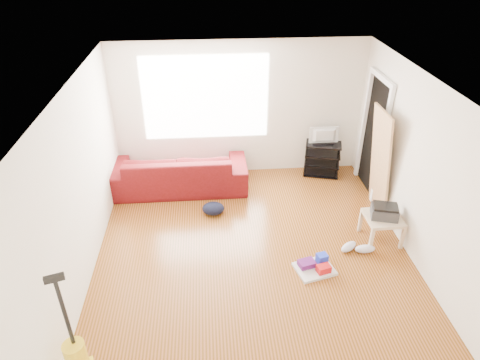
{
  "coord_description": "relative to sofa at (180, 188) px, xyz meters",
  "views": [
    {
      "loc": [
        -0.59,
        -4.73,
        4.14
      ],
      "look_at": [
        -0.15,
        0.6,
        0.92
      ],
      "focal_mm": 32.0,
      "sensor_mm": 36.0,
      "label": 1
    }
  ],
  "objects": [
    {
      "name": "tv_stand",
      "position": [
        2.67,
        0.27,
        0.33
      ],
      "size": [
        0.72,
        0.52,
        0.65
      ],
      "rotation": [
        0.0,
        0.0,
        -0.26
      ],
      "color": "black",
      "rests_on": "ground"
    },
    {
      "name": "toilet_paper",
      "position": [
        0.86,
        -0.24,
        0.21
      ],
      "size": [
        0.13,
        0.13,
        0.12
      ],
      "primitive_type": "cylinder",
      "color": "white",
      "rests_on": "bucket"
    },
    {
      "name": "sneakers",
      "position": [
        2.65,
        -1.99,
        0.06
      ],
      "size": [
        0.53,
        0.28,
        0.12
      ],
      "rotation": [
        0.0,
        0.0,
        0.17
      ],
      "color": "silver",
      "rests_on": "ground"
    },
    {
      "name": "bucket",
      "position": [
        0.89,
        -0.24,
        0.0
      ],
      "size": [
        0.38,
        0.38,
        0.3
      ],
      "primitive_type": "cylinder",
      "rotation": [
        0.0,
        0.0,
        -0.33
      ],
      "color": "#08299B",
      "rests_on": "ground"
    },
    {
      "name": "side_table",
      "position": [
        3.08,
        -1.74,
        0.35
      ],
      "size": [
        0.52,
        0.52,
        0.42
      ],
      "rotation": [
        0.0,
        0.0,
        0.01
      ],
      "color": "#C3B48F",
      "rests_on": "ground"
    },
    {
      "name": "door_panel",
      "position": [
        3.26,
        -0.92,
        0.0
      ],
      "size": [
        0.22,
        0.7,
        1.76
      ],
      "primitive_type": "cube",
      "rotation": [
        0.0,
        -0.1,
        0.0
      ],
      "color": "#A67A56",
      "rests_on": "ground"
    },
    {
      "name": "sofa",
      "position": [
        0.0,
        0.0,
        0.0
      ],
      "size": [
        2.41,
        0.94,
        0.7
      ],
      "primitive_type": "imported",
      "rotation": [
        0.0,
        0.0,
        3.14
      ],
      "color": "#460809",
      "rests_on": "ground"
    },
    {
      "name": "printer",
      "position": [
        3.08,
        -1.74,
        0.52
      ],
      "size": [
        0.44,
        0.38,
        0.2
      ],
      "rotation": [
        0.0,
        0.0,
        -0.27
      ],
      "color": "#303031",
      "rests_on": "side_table"
    },
    {
      "name": "backpack",
      "position": [
        0.58,
        -0.86,
        0.0
      ],
      "size": [
        0.38,
        0.31,
        0.2
      ],
      "primitive_type": "ellipsoid",
      "rotation": [
        0.0,
        0.0,
        -0.05
      ],
      "color": "black",
      "rests_on": "ground"
    },
    {
      "name": "tv",
      "position": [
        2.67,
        0.27,
        0.8
      ],
      "size": [
        0.54,
        0.07,
        0.31
      ],
      "primitive_type": "imported",
      "rotation": [
        0.0,
        0.0,
        3.14
      ],
      "color": "black",
      "rests_on": "tv_stand"
    },
    {
      "name": "room",
      "position": [
        1.2,
        -1.8,
        1.25
      ],
      "size": [
        4.51,
        5.01,
        2.51
      ],
      "color": "#563208",
      "rests_on": "ground"
    },
    {
      "name": "cleaning_tray",
      "position": [
        1.95,
        -2.32,
        0.06
      ],
      "size": [
        0.6,
        0.52,
        0.18
      ],
      "rotation": [
        0.0,
        0.0,
        0.26
      ],
      "color": "silver",
      "rests_on": "ground"
    }
  ]
}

